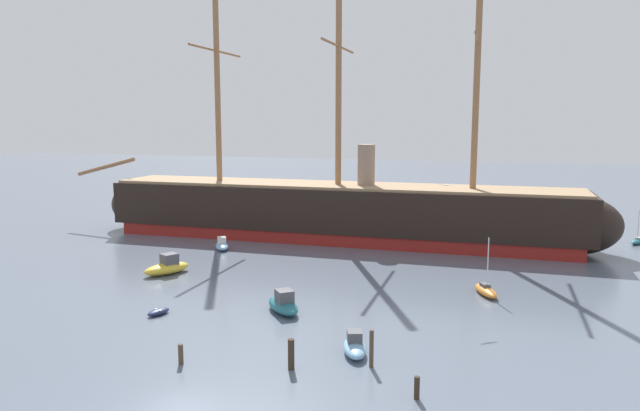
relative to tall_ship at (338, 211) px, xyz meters
name	(u,v)px	position (x,y,z in m)	size (l,w,h in m)	color
ground_plane	(179,409)	(3.99, -45.55, -3.78)	(400.00, 400.00, 0.00)	slate
tall_ship	(338,211)	(0.00, 0.00, 0.00)	(72.07, 14.65, 34.69)	maroon
dinghy_foreground_left	(158,312)	(-5.56, -32.53, -3.54)	(1.47, 2.16, 0.47)	#1E284C
motorboat_foreground_right	(355,346)	(11.05, -35.50, -3.26)	(2.53, 3.79, 1.47)	#7FB2D6
motorboat_near_centre	(283,304)	(3.59, -29.00, -3.12)	(4.36, 4.62, 1.89)	#236670
motorboat_mid_left	(167,267)	(-11.63, -21.41, -3.07)	(4.04, 5.18, 2.02)	gold
sailboat_mid_right	(486,290)	(18.83, -19.37, -3.35)	(2.70, 4.09, 5.15)	orange
motorboat_alongside_bow	(222,245)	(-11.56, -9.61, -3.25)	(3.11, 3.81, 1.49)	#7FB2D6
sailboat_far_right	(638,241)	(36.11, 8.55, -3.42)	(2.53, 3.31, 4.26)	#236670
dinghy_distant_centre	(397,218)	(4.67, 16.99, -3.47)	(2.55, 2.74, 0.62)	silver
mooring_piling_nearest	(181,354)	(1.05, -40.36, -3.13)	(0.32, 0.32, 1.29)	#4C3D2D
mooring_piling_left_pair	(371,349)	(12.54, -37.24, -2.59)	(0.27, 0.27, 2.37)	#4C3D2D
mooring_piling_right_pair	(291,354)	(7.91, -39.00, -2.83)	(0.40, 0.40, 1.91)	#382B1E
mooring_piling_midwater	(417,388)	(15.82, -40.64, -3.14)	(0.31, 0.31, 1.29)	#382B1E
seagull_in_flight	(446,185)	(15.43, -22.46, 6.11)	(1.10, 0.86, 0.14)	silver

